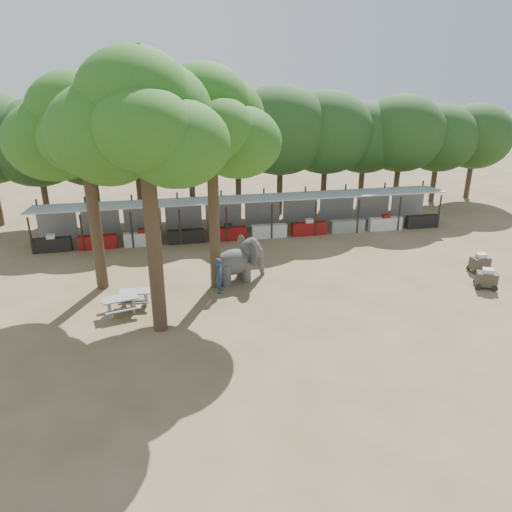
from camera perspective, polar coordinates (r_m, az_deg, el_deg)
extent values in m
plane|color=brown|center=(22.39, 4.96, -9.38)|extent=(100.00, 100.00, 0.00)
cube|color=#929598|center=(34.01, -1.16, 6.58)|extent=(28.00, 2.99, 0.39)
cylinder|color=#2D2319|center=(33.46, -22.54, 2.23)|extent=(0.12, 0.12, 2.40)
cylinder|color=#2D2319|center=(35.91, -21.82, 3.98)|extent=(0.12, 0.12, 2.80)
cube|color=black|center=(33.93, -22.28, 1.18)|extent=(2.38, 0.50, 0.90)
cube|color=gray|center=(35.98, -21.75, 3.36)|extent=(2.52, 0.12, 2.00)
cylinder|color=#2D2319|center=(32.97, -17.79, 2.60)|extent=(0.12, 0.12, 2.40)
cylinder|color=#2D2319|center=(35.46, -17.39, 4.35)|extent=(0.12, 0.12, 2.80)
cube|color=maroon|center=(33.45, -17.60, 1.54)|extent=(2.38, 0.50, 0.90)
cube|color=gray|center=(35.53, -17.32, 3.72)|extent=(2.52, 0.12, 2.00)
cylinder|color=#2D2319|center=(32.72, -12.94, 2.97)|extent=(0.12, 0.12, 2.40)
cylinder|color=#2D2319|center=(35.22, -12.86, 4.71)|extent=(0.12, 0.12, 2.80)
cube|color=silver|center=(33.20, -12.82, 1.89)|extent=(2.38, 0.50, 0.90)
cube|color=gray|center=(35.29, -12.81, 4.06)|extent=(2.52, 0.12, 2.00)
cylinder|color=#2D2319|center=(32.70, -8.04, 3.32)|extent=(0.12, 0.12, 2.40)
cylinder|color=#2D2319|center=(35.20, -8.30, 5.03)|extent=(0.12, 0.12, 2.80)
cube|color=black|center=(33.18, -7.99, 2.23)|extent=(2.38, 0.50, 0.90)
cube|color=gray|center=(35.28, -8.26, 4.39)|extent=(2.52, 0.12, 2.00)
cylinder|color=#2D2319|center=(32.92, -3.16, 3.64)|extent=(0.12, 0.12, 2.40)
cylinder|color=#2D2319|center=(35.41, -3.76, 5.32)|extent=(0.12, 0.12, 2.80)
cube|color=maroon|center=(33.40, -3.19, 2.56)|extent=(2.38, 0.50, 0.90)
cube|color=gray|center=(35.48, -3.73, 4.68)|extent=(2.52, 0.12, 2.00)
cylinder|color=#2D2319|center=(33.38, 1.62, 3.93)|extent=(0.12, 0.12, 2.40)
cylinder|color=#2D2319|center=(35.83, 0.71, 5.58)|extent=(0.12, 0.12, 2.80)
cube|color=silver|center=(33.85, 1.51, 2.86)|extent=(2.38, 0.50, 0.90)
cube|color=gray|center=(35.90, 0.72, 4.94)|extent=(2.52, 0.12, 2.00)
cylinder|color=#2D2319|center=(34.06, 6.24, 4.19)|extent=(0.12, 0.12, 2.40)
cylinder|color=#2D2319|center=(36.47, 5.04, 5.79)|extent=(0.12, 0.12, 2.80)
cube|color=maroon|center=(34.52, 6.07, 3.13)|extent=(2.38, 0.50, 0.90)
cube|color=gray|center=(36.54, 5.04, 5.17)|extent=(2.52, 0.12, 2.00)
cylinder|color=#2D2319|center=(34.95, 10.65, 4.40)|extent=(0.12, 0.12, 2.40)
cylinder|color=#2D2319|center=(37.30, 9.22, 5.97)|extent=(0.12, 0.12, 2.80)
cube|color=gray|center=(35.40, 10.43, 3.37)|extent=(2.38, 0.50, 0.90)
cube|color=gray|center=(37.37, 9.20, 5.36)|extent=(2.52, 0.12, 2.00)
cylinder|color=#2D2319|center=(36.04, 14.83, 4.59)|extent=(0.12, 0.12, 2.40)
cylinder|color=#2D2319|center=(38.32, 13.19, 6.10)|extent=(0.12, 0.12, 2.80)
cube|color=silver|center=(36.48, 14.55, 3.58)|extent=(2.38, 0.50, 0.90)
cube|color=gray|center=(38.39, 13.16, 5.51)|extent=(2.52, 0.12, 2.00)
cylinder|color=#2D2319|center=(37.30, 18.74, 4.73)|extent=(0.12, 0.12, 2.40)
cylinder|color=#2D2319|center=(39.52, 16.94, 6.21)|extent=(0.12, 0.12, 2.80)
cube|color=black|center=(37.73, 18.43, 3.77)|extent=(2.38, 0.50, 0.90)
cube|color=gray|center=(39.58, 16.90, 5.63)|extent=(2.52, 0.12, 2.00)
cylinder|color=#332316|center=(26.52, -18.18, 5.60)|extent=(0.60, 0.60, 9.20)
cone|color=#332316|center=(25.66, -19.44, 15.46)|extent=(0.57, 0.57, 2.88)
ellipsoid|color=#1E5214|center=(26.36, -22.03, 12.22)|extent=(4.80, 4.80, 3.94)
ellipsoid|color=#1E5214|center=(25.17, -16.35, 11.59)|extent=(4.20, 4.20, 3.44)
ellipsoid|color=#1E5214|center=(26.80, -18.48, 14.14)|extent=(5.20, 5.20, 4.26)
ellipsoid|color=#1E5214|center=(24.52, -19.51, 12.62)|extent=(3.80, 3.80, 3.12)
ellipsoid|color=#1E5214|center=(25.90, -20.07, 15.48)|extent=(4.40, 4.40, 3.61)
cylinder|color=#332316|center=(21.32, -11.82, 4.00)|extent=(0.64, 0.64, 10.40)
cone|color=#332316|center=(20.33, -13.02, 18.03)|extent=(0.61, 0.61, 3.25)
ellipsoid|color=#1E5214|center=(20.88, -16.56, 13.48)|extent=(4.80, 4.80, 3.94)
ellipsoid|color=#1E5214|center=(19.96, -9.05, 12.56)|extent=(4.20, 4.20, 3.44)
ellipsoid|color=#1E5214|center=(21.51, -12.17, 15.73)|extent=(5.20, 5.20, 4.26)
ellipsoid|color=#1E5214|center=(19.17, -12.79, 14.02)|extent=(3.80, 3.80, 3.12)
ellipsoid|color=#1E5214|center=(20.55, -13.84, 17.56)|extent=(4.40, 4.40, 3.61)
cylinder|color=#332316|center=(25.37, -4.89, 6.39)|extent=(0.56, 0.56, 9.60)
cone|color=#332316|center=(24.49, -5.28, 17.25)|extent=(0.53, 0.53, 3.00)
ellipsoid|color=#1E5214|center=(24.86, -8.53, 13.83)|extent=(4.80, 4.80, 3.94)
ellipsoid|color=#1E5214|center=(24.28, -2.08, 12.90)|extent=(4.20, 4.20, 3.44)
ellipsoid|color=#1E5214|center=(25.68, -5.01, 15.61)|extent=(5.20, 5.20, 4.26)
ellipsoid|color=#1E5214|center=(23.34, -4.84, 14.19)|extent=(3.80, 3.80, 3.12)
ellipsoid|color=#1E5214|center=(24.67, -6.05, 17.16)|extent=(4.40, 4.40, 3.61)
cylinder|color=#332316|center=(40.18, -26.75, 5.72)|extent=(0.44, 0.44, 3.74)
cylinder|color=#332316|center=(39.37, -22.08, 6.19)|extent=(0.44, 0.44, 3.74)
ellipsoid|color=#143610|center=(38.62, -22.87, 11.38)|extent=(6.46, 5.95, 5.61)
cylinder|color=#332316|center=(38.84, -17.25, 6.62)|extent=(0.44, 0.44, 3.74)
ellipsoid|color=#143610|center=(38.07, -17.88, 11.91)|extent=(6.46, 5.95, 5.61)
cylinder|color=#332316|center=(38.59, -12.31, 7.02)|extent=(0.44, 0.44, 3.74)
ellipsoid|color=#143610|center=(37.82, -12.77, 12.36)|extent=(6.46, 5.95, 5.61)
cylinder|color=#332316|center=(38.62, -7.33, 7.36)|extent=(0.44, 0.44, 3.74)
ellipsoid|color=#143610|center=(37.85, -7.61, 12.71)|extent=(6.46, 5.95, 5.61)
cylinder|color=#332316|center=(38.94, -2.40, 7.65)|extent=(0.44, 0.44, 3.74)
ellipsoid|color=#143610|center=(38.18, -2.49, 12.96)|extent=(6.46, 5.95, 5.61)
cylinder|color=#332316|center=(39.54, 2.43, 7.88)|extent=(0.44, 0.44, 3.74)
ellipsoid|color=#143610|center=(38.79, 2.52, 13.11)|extent=(6.46, 5.95, 5.61)
cylinder|color=#332316|center=(40.41, 7.09, 8.04)|extent=(0.44, 0.44, 3.74)
ellipsoid|color=#143610|center=(39.67, 7.34, 13.16)|extent=(6.46, 5.95, 5.61)
cylinder|color=#332316|center=(41.52, 11.53, 8.15)|extent=(0.44, 0.44, 3.74)
ellipsoid|color=#143610|center=(40.81, 11.93, 13.13)|extent=(6.46, 5.95, 5.61)
cylinder|color=#332316|center=(42.87, 15.71, 8.21)|extent=(0.44, 0.44, 3.74)
ellipsoid|color=#143610|center=(42.18, 16.23, 13.02)|extent=(6.46, 5.95, 5.61)
cylinder|color=#332316|center=(44.43, 19.62, 8.23)|extent=(0.44, 0.44, 3.74)
ellipsoid|color=#143610|center=(43.76, 20.25, 12.86)|extent=(6.46, 5.95, 5.61)
cylinder|color=#332316|center=(46.17, 23.25, 8.21)|extent=(0.44, 0.44, 3.74)
ellipsoid|color=#143610|center=(45.53, 23.96, 12.65)|extent=(6.46, 5.95, 5.61)
ellipsoid|color=#403E3E|center=(27.11, -2.58, -0.68)|extent=(2.48, 1.89, 1.41)
cylinder|color=#403E3E|center=(26.81, -3.39, -2.25)|extent=(0.64, 0.64, 1.19)
cylinder|color=#403E3E|center=(27.37, -4.00, -1.73)|extent=(0.64, 0.64, 1.19)
cylinder|color=#403E3E|center=(27.30, -1.11, -1.75)|extent=(0.64, 0.64, 1.19)
cylinder|color=#403E3E|center=(27.84, -1.75, -1.25)|extent=(0.64, 0.64, 1.19)
ellipsoid|color=#403E3E|center=(27.35, -0.64, 0.70)|extent=(1.45, 1.30, 1.31)
ellipsoid|color=#403E3E|center=(26.72, -0.38, 0.24)|extent=(0.52, 1.09, 1.35)
ellipsoid|color=#403E3E|center=(27.78, -1.63, 1.11)|extent=(0.52, 1.09, 1.35)
cone|color=#403E3E|center=(27.98, 0.52, -0.80)|extent=(0.68, 0.68, 1.48)
imported|color=#26384C|center=(25.97, -4.18, -2.23)|extent=(0.53, 0.74, 1.92)
cube|color=gray|center=(24.81, -15.28, -4.69)|extent=(1.79, 1.14, 0.07)
cube|color=gray|center=(24.93, -16.43, -5.74)|extent=(0.26, 0.67, 0.77)
cube|color=gray|center=(25.06, -13.95, -5.31)|extent=(0.26, 0.67, 0.77)
cube|color=gray|center=(24.42, -14.95, -5.98)|extent=(1.67, 0.66, 0.06)
cube|color=gray|center=(25.49, -15.45, -4.78)|extent=(1.67, 0.66, 0.06)
cube|color=gray|center=(25.45, -13.65, -3.96)|extent=(1.58, 0.83, 0.06)
cube|color=gray|center=(25.69, -14.70, -4.75)|extent=(0.15, 0.62, 0.71)
cube|color=gray|center=(25.55, -12.44, -4.68)|extent=(0.15, 0.62, 0.71)
cube|color=gray|center=(25.09, -13.73, -5.15)|extent=(1.54, 0.37, 0.05)
cube|color=gray|center=(26.08, -13.45, -4.02)|extent=(1.54, 0.37, 0.05)
cube|color=#362C23|center=(29.25, 24.85, -2.41)|extent=(1.20, 1.00, 0.73)
cylinder|color=black|center=(29.00, 24.04, -3.27)|extent=(0.31, 0.19, 0.31)
cylinder|color=black|center=(29.18, 25.64, -3.40)|extent=(0.31, 0.19, 0.31)
cylinder|color=black|center=(29.62, 23.85, -2.71)|extent=(0.31, 0.19, 0.31)
cylinder|color=black|center=(29.79, 25.41, -2.84)|extent=(0.31, 0.19, 0.31)
cube|color=silver|center=(29.08, 25.00, -1.57)|extent=(0.65, 0.59, 0.26)
cube|color=#362C23|center=(31.26, 24.21, -0.75)|extent=(1.08, 0.70, 0.73)
cylinder|color=black|center=(30.90, 23.88, -1.70)|extent=(0.32, 0.08, 0.31)
cylinder|color=black|center=(31.41, 25.08, -1.52)|extent=(0.32, 0.08, 0.31)
cylinder|color=black|center=(31.39, 23.14, -1.21)|extent=(0.32, 0.08, 0.31)
cylinder|color=black|center=(31.89, 24.33, -1.04)|extent=(0.32, 0.08, 0.31)
cube|color=silver|center=(31.10, 24.35, 0.04)|extent=(0.55, 0.45, 0.26)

